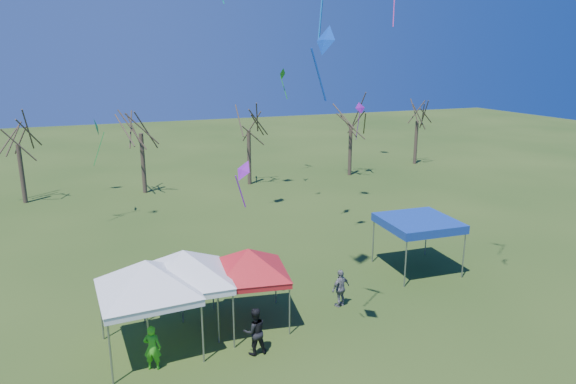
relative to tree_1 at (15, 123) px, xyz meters
name	(u,v)px	position (x,y,z in m)	size (l,w,h in m)	color
ground	(289,345)	(10.77, -24.65, -5.79)	(140.00, 140.00, 0.00)	#264115
tree_1	(15,123)	(0.00, 0.00, 0.00)	(3.42, 3.42, 7.54)	#3D2D21
tree_2	(139,111)	(8.40, -0.27, 0.50)	(3.71, 3.71, 8.18)	#3D2D21
tree_3	(248,110)	(16.80, -0.60, 0.29)	(3.59, 3.59, 7.91)	#3D2D21
tree_4	(352,107)	(26.12, -0.65, 0.27)	(3.58, 3.58, 7.89)	#3D2D21
tree_5	(418,105)	(34.49, 1.42, -0.06)	(3.39, 3.39, 7.46)	#3D2D21
tent_white_west	(146,267)	(6.04, -23.15, -2.55)	(4.55, 4.55, 4.02)	gray
tent_white_mid	(183,256)	(7.45, -22.55, -2.60)	(4.48, 4.48, 3.95)	gray
tent_red	(248,254)	(9.95, -22.44, -2.91)	(3.99, 3.99, 3.57)	gray
tent_blue	(418,223)	(19.15, -20.56, -3.37)	(3.53, 3.53, 2.64)	gray
person_dark	(255,331)	(9.44, -24.72, -4.92)	(0.85, 0.66, 1.74)	black
person_green	(152,348)	(5.95, -24.35, -4.99)	(0.58, 0.38, 1.60)	green
person_grey	(341,288)	(13.91, -22.62, -4.97)	(0.96, 0.40, 1.64)	slate
kite_12	(360,109)	(26.62, -1.29, 0.14)	(1.11, 0.66, 3.26)	purple
kite_27	(324,42)	(11.06, -26.61, 4.86)	(0.58, 0.91, 2.15)	blue
kite_13	(97,128)	(5.22, -6.18, 0.17)	(0.83, 1.15, 2.93)	green
kite_1	(243,171)	(10.05, -21.60, 0.17)	(0.74, 0.98, 1.96)	purple
kite_19	(282,74)	(18.71, -3.28, 3.16)	(0.83, 0.80, 2.34)	#24A118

